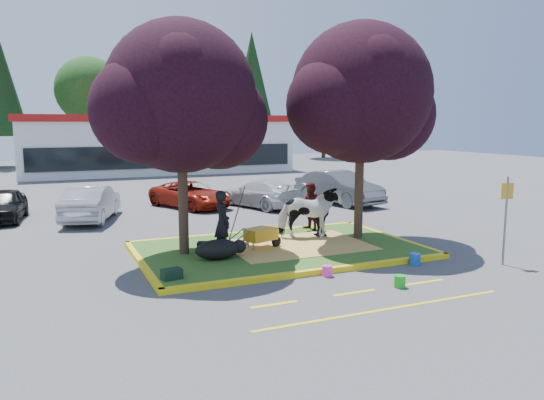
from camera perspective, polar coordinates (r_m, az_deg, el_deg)
name	(u,v)px	position (r m, az deg, el deg)	size (l,w,h in m)	color
ground	(279,252)	(16.00, 0.77, -5.61)	(90.00, 90.00, 0.00)	#424244
median_island	(279,250)	(15.98, 0.77, -5.35)	(8.00, 5.00, 0.15)	#2A5019
curb_near	(320,271)	(13.75, 5.23, -7.67)	(8.30, 0.16, 0.15)	yellow
curb_far	(248,233)	(18.31, -2.55, -3.59)	(8.30, 0.16, 0.15)	yellow
curb_left	(142,264)	(14.83, -13.85, -6.69)	(0.16, 5.30, 0.15)	yellow
curb_right	(391,238)	(18.00, 12.73, -3.99)	(0.16, 5.30, 0.15)	yellow
straw_bedding	(297,245)	(16.21, 2.71, -4.87)	(4.20, 3.00, 0.01)	tan
tree_purple_left	(182,104)	(14.98, -9.71, 10.14)	(5.06, 4.20, 6.51)	black
tree_purple_right	(362,100)	(17.10, 9.66, 10.58)	(5.30, 4.40, 6.82)	black
fire_lane_stripe_a	(274,305)	(11.54, 0.27, -11.18)	(1.10, 0.12, 0.01)	yellow
fire_lane_stripe_b	(354,293)	(12.44, 8.86, -9.82)	(1.10, 0.12, 0.01)	yellow
fire_lane_stripe_c	(425,282)	(13.57, 16.10, -8.50)	(1.10, 0.12, 0.01)	yellow
fire_lane_long	(386,309)	(11.50, 12.11, -11.44)	(6.00, 0.10, 0.01)	yellow
retail_building	(157,143)	(42.99, -12.29, 6.02)	(20.40, 8.40, 4.40)	silver
treeline	(126,80)	(52.46, -15.43, 12.29)	(46.58, 7.80, 14.63)	black
cow	(309,213)	(17.00, 4.03, -1.39)	(0.91, 1.99, 1.68)	white
calf	(218,249)	(14.61, -5.85, -5.30)	(1.27, 0.72, 0.55)	black
handler	(222,222)	(15.06, -5.37, -2.41)	(0.66, 0.44, 1.82)	black
visitor_a	(311,206)	(18.35, 4.19, -0.70)	(0.81, 0.63, 1.66)	#471415
visitor_b	(319,218)	(17.44, 5.04, -1.94)	(0.71, 0.29, 1.21)	black
wheelbarrow	(261,234)	(15.71, -1.18, -3.71)	(1.64, 0.83, 0.62)	black
gear_bag_dark	(207,247)	(15.48, -6.98, -5.03)	(0.57, 0.31, 0.29)	black
gear_bag_green	(172,274)	(12.99, -10.74, -7.82)	(0.47, 0.29, 0.25)	black
sign_post	(506,211)	(15.63, 23.87, -1.09)	(0.34, 0.11, 2.42)	slate
bucket_green	(400,281)	(12.99, 13.58, -8.51)	(0.27, 0.27, 0.29)	green
bucket_pink	(327,271)	(13.58, 5.95, -7.60)	(0.26, 0.26, 0.28)	#FC38B1
bucket_blue	(415,259)	(15.07, 15.13, -6.16)	(0.30, 0.30, 0.32)	blue
car_black	(3,205)	(23.43, -26.95, -0.49)	(1.48, 3.69, 1.26)	black
car_silver	(91,203)	(22.12, -18.89, -0.30)	(1.49, 4.28, 1.41)	#9DA0A5
car_red	(190,195)	(24.47, -8.77, 0.58)	(1.97, 4.27, 1.19)	maroon
car_white	(261,193)	(24.29, -1.24, 0.74)	(1.80, 4.43, 1.28)	silver
car_grey	(339,188)	(25.45, 7.20, 1.34)	(1.65, 4.74, 1.56)	#525459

